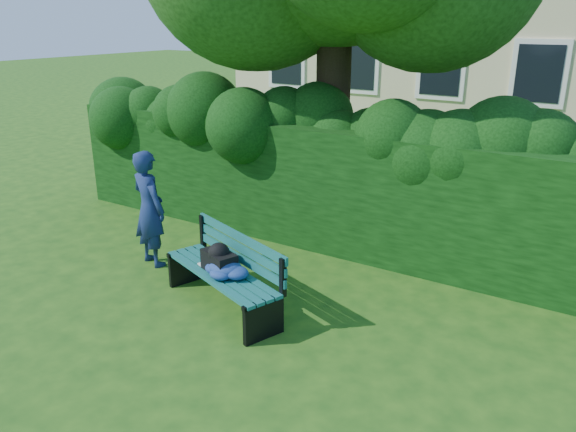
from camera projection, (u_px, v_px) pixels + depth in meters
The scene contains 4 objects.
ground at pixel (262, 303), 6.83m from camera, with size 80.00×80.00×0.00m, color #1E4D14.
hedge at pixel (346, 189), 8.27m from camera, with size 10.00×1.00×1.80m.
park_bench at pixel (225, 269), 6.57m from camera, with size 1.90×1.14×0.89m.
man_reading at pixel (149, 209), 7.68m from camera, with size 0.59×0.39×1.63m, color navy.
Camera 1 is at (3.53, -4.95, 3.29)m, focal length 35.00 mm.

